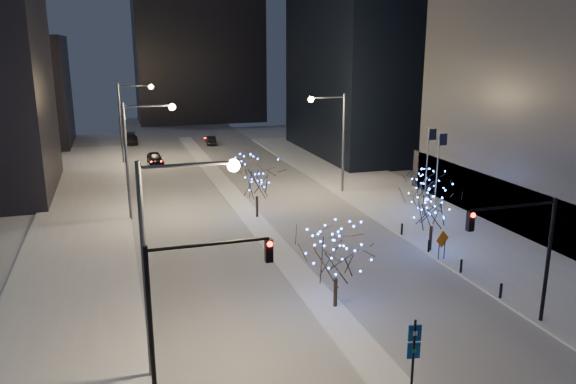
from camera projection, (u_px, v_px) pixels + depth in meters
name	position (u px, v px, depth m)	size (l,w,h in m)	color
ground	(372.00, 364.00, 26.48)	(160.00, 160.00, 0.00)	silver
road	(227.00, 189.00, 58.81)	(20.00, 130.00, 0.02)	#ABB0BA
median	(237.00, 200.00, 54.17)	(2.00, 80.00, 0.15)	white
east_sidewalk	(428.00, 216.00, 49.25)	(10.00, 90.00, 0.15)	white
west_sidewalk	(78.00, 251.00, 40.91)	(8.00, 90.00, 0.15)	white
filler_west_far	(2.00, 92.00, 81.64)	(18.00, 16.00, 16.00)	black
horizon_block	(196.00, 11.00, 107.88)	(24.00, 14.00, 42.00)	black
street_lamp_w_near	(168.00, 239.00, 24.11)	(4.40, 0.56, 10.00)	#595E66
street_lamp_w_mid	(139.00, 144.00, 47.21)	(4.40, 0.56, 10.00)	#595E66
street_lamp_w_far	(129.00, 112.00, 70.30)	(4.40, 0.56, 10.00)	#595E66
street_lamp_east	(335.00, 130.00, 55.46)	(3.90, 0.56, 10.00)	#595E66
traffic_signal_west	(188.00, 294.00, 22.84)	(5.26, 0.43, 7.00)	black
traffic_signal_east	(526.00, 243.00, 28.77)	(5.26, 0.43, 7.00)	black
flagpoles	(432.00, 171.00, 45.05)	(1.35, 2.60, 8.00)	silver
bollards	(444.00, 256.00, 38.50)	(0.16, 12.16, 0.90)	black
car_near	(155.00, 158.00, 71.08)	(1.76, 4.38, 1.49)	black
car_mid	(211.00, 140.00, 85.21)	(1.36, 3.91, 1.29)	black
car_far	(130.00, 139.00, 85.67)	(2.11, 5.19, 1.51)	black
holiday_tree_median_near	(336.00, 254.00, 31.25)	(5.26, 5.26, 4.98)	black
holiday_tree_median_far	(257.00, 177.00, 47.86)	(5.98, 5.98, 5.54)	black
holiday_tree_plaza_near	(433.00, 207.00, 40.03)	(4.04, 4.04, 4.96)	black
holiday_tree_plaza_far	(425.00, 184.00, 48.61)	(3.87, 3.87, 4.27)	black
wayfinding_sign	(414.00, 347.00, 24.15)	(0.58, 0.17, 3.26)	black
construction_sign	(442.00, 242.00, 38.79)	(1.21, 0.45, 2.09)	black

